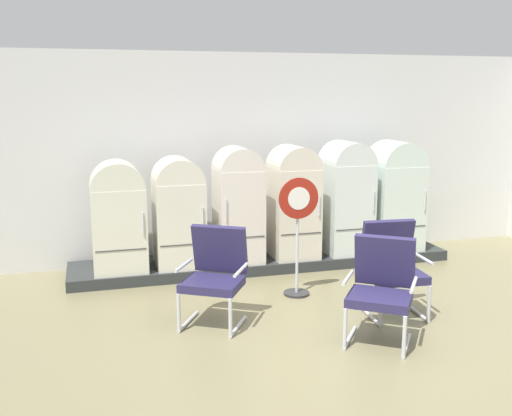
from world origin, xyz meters
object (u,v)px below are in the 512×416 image
object	(u,v)px
refrigerator_2	(238,201)
refrigerator_5	(395,192)
refrigerator_3	(293,198)
armchair_center	(381,285)
refrigerator_1	(178,209)
refrigerator_4	(346,194)
armchair_left	(215,271)
armchair_right	(392,263)
sign_stand	(298,236)
refrigerator_0	(118,214)

from	to	relation	value
refrigerator_2	refrigerator_5	xyz separation A→B (m)	(2.41, 0.03, 0.01)
refrigerator_3	armchair_center	bearing A→B (deg)	-90.20
refrigerator_1	refrigerator_4	world-z (taller)	refrigerator_4
refrigerator_1	armchair_left	size ratio (longest dim) A/B	1.39
refrigerator_4	armchair_center	size ratio (longest dim) A/B	1.55
armchair_right	sign_stand	xyz separation A→B (m)	(-0.82, 0.85, 0.17)
refrigerator_5	armchair_left	world-z (taller)	refrigerator_5
refrigerator_2	armchair_left	world-z (taller)	refrigerator_2
refrigerator_1	refrigerator_4	size ratio (longest dim) A/B	0.90
refrigerator_3	refrigerator_5	distance (m)	1.60
refrigerator_3	sign_stand	xyz separation A→B (m)	(-0.36, -1.20, -0.24)
refrigerator_3	armchair_left	size ratio (longest dim) A/B	1.51
refrigerator_5	armchair_right	bearing A→B (deg)	-119.13
refrigerator_1	armchair_center	bearing A→B (deg)	-58.99
armchair_center	sign_stand	distance (m)	1.54
refrigerator_1	sign_stand	distance (m)	1.76
armchair_right	sign_stand	bearing A→B (deg)	134.03
refrigerator_0	refrigerator_5	distance (m)	4.03
refrigerator_1	sign_stand	xyz separation A→B (m)	(1.27, -1.21, -0.17)
armchair_left	armchair_center	distance (m)	1.76
refrigerator_5	refrigerator_3	bearing A→B (deg)	-179.86
refrigerator_2	refrigerator_5	distance (m)	2.41
refrigerator_2	refrigerator_3	xyz separation A→B (m)	(0.81, 0.02, -0.00)
armchair_center	sign_stand	xyz separation A→B (m)	(-0.35, 1.49, 0.17)
refrigerator_4	sign_stand	distance (m)	1.71
refrigerator_3	refrigerator_0	bearing A→B (deg)	-179.70
refrigerator_0	armchair_center	xyz separation A→B (m)	(2.42, -2.68, -0.33)
refrigerator_1	refrigerator_4	distance (m)	2.45
armchair_center	refrigerator_5	bearing A→B (deg)	59.11
refrigerator_5	armchair_right	distance (m)	2.39
refrigerator_0	sign_stand	world-z (taller)	refrigerator_0
refrigerator_5	armchair_left	distance (m)	3.62
refrigerator_1	refrigerator_2	xyz separation A→B (m)	(0.82, -0.03, 0.07)
refrigerator_0	refrigerator_4	bearing A→B (deg)	0.39
refrigerator_5	refrigerator_1	bearing A→B (deg)	179.89
refrigerator_0	refrigerator_1	world-z (taller)	refrigerator_1
refrigerator_1	armchair_left	bearing A→B (deg)	-86.20
refrigerator_0	refrigerator_2	distance (m)	1.62
armchair_left	sign_stand	xyz separation A→B (m)	(1.15, 0.59, 0.17)
refrigerator_3	refrigerator_5	bearing A→B (deg)	0.14
refrigerator_4	sign_stand	size ratio (longest dim) A/B	1.11
refrigerator_1	sign_stand	size ratio (longest dim) A/B	1.00
refrigerator_1	refrigerator_3	xyz separation A→B (m)	(1.63, -0.01, 0.07)
refrigerator_4	armchair_center	bearing A→B (deg)	-106.99
refrigerator_1	armchair_right	world-z (taller)	refrigerator_1
refrigerator_3	refrigerator_4	distance (m)	0.82
armchair_left	armchair_right	size ratio (longest dim) A/B	1.00
armchair_left	sign_stand	distance (m)	1.30
refrigerator_4	sign_stand	xyz separation A→B (m)	(-1.18, -1.21, -0.26)
refrigerator_5	refrigerator_4	bearing A→B (deg)	179.60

